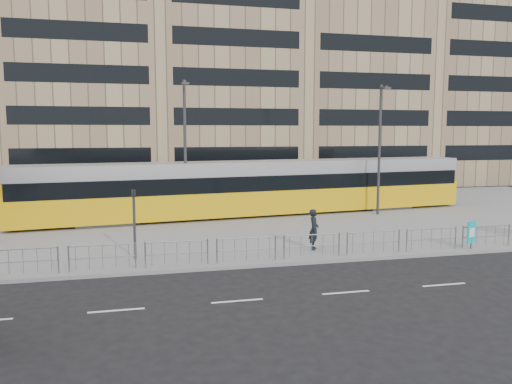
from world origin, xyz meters
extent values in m
plane|color=black|center=(0.00, 0.00, 0.00)|extent=(120.00, 120.00, 0.00)
cube|color=slate|center=(0.00, 12.00, 0.07)|extent=(64.00, 24.00, 0.15)
cube|color=gray|center=(0.00, 0.05, 0.07)|extent=(64.00, 0.25, 0.17)
cube|color=#9D8B65|center=(-10.00, 34.00, 11.00)|extent=(14.00, 16.00, 22.00)
cube|color=#9D8B65|center=(4.00, 34.00, 12.00)|extent=(14.00, 16.00, 24.00)
cube|color=#9D8B65|center=(18.00, 34.00, 10.50)|extent=(14.00, 16.00, 21.00)
cube|color=#9D8B65|center=(32.00, 34.00, 11.50)|extent=(14.00, 16.00, 23.00)
cylinder|color=gray|center=(2.00, 0.50, 1.20)|extent=(32.00, 0.05, 0.05)
cylinder|color=gray|center=(2.00, 0.50, 0.70)|extent=(32.00, 0.04, 0.04)
cube|color=white|center=(1.00, -4.00, 0.01)|extent=(62.00, 0.12, 0.01)
cube|color=#DCA70B|center=(2.61, 12.54, 1.21)|extent=(31.29, 6.41, 1.78)
cube|color=black|center=(2.61, 12.54, 2.43)|extent=(30.85, 6.40, 1.00)
cube|color=#B7B7BD|center=(2.61, 12.54, 3.38)|extent=(31.27, 6.18, 0.89)
cube|color=#DCA70B|center=(17.43, 14.20, 1.93)|extent=(1.61, 2.64, 2.89)
cube|color=#DCA70B|center=(-12.21, 10.87, 1.93)|extent=(1.61, 2.64, 2.89)
cylinder|color=#2D2D30|center=(2.61, 12.54, 2.04)|extent=(2.93, 2.93, 3.34)
cube|color=#2D2D30|center=(12.56, 13.66, 0.43)|extent=(3.63, 3.16, 0.56)
cube|color=#2D2D30|center=(-7.34, 11.42, 0.43)|extent=(3.63, 3.16, 0.56)
cylinder|color=#2D2D30|center=(10.41, 0.40, 0.51)|extent=(0.06, 0.06, 0.71)
cube|color=#0CAFB1|center=(10.41, 0.40, 0.95)|extent=(0.68, 0.33, 1.07)
cube|color=white|center=(10.41, 0.37, 0.95)|extent=(0.41, 0.18, 0.45)
imported|color=black|center=(2.94, 2.02, 1.13)|extent=(0.72, 0.84, 1.95)
cylinder|color=#2D2D30|center=(-5.42, 2.14, 1.65)|extent=(0.12, 0.12, 3.00)
imported|color=#2D2D30|center=(-5.42, 2.14, 2.75)|extent=(0.18, 0.21, 1.00)
cylinder|color=#2D2D30|center=(-2.30, 11.30, 4.56)|extent=(0.18, 0.18, 8.83)
cylinder|color=#2D2D30|center=(-2.30, 10.90, 8.78)|extent=(0.14, 0.90, 0.14)
cube|color=#2D2D30|center=(-2.30, 10.45, 8.68)|extent=(0.45, 0.20, 0.12)
cylinder|color=#2D2D30|center=(10.75, 10.82, 4.53)|extent=(0.18, 0.18, 8.76)
cylinder|color=#2D2D30|center=(10.75, 10.42, 8.71)|extent=(0.14, 0.90, 0.14)
cube|color=#2D2D30|center=(10.75, 9.97, 8.61)|extent=(0.45, 0.20, 0.12)
camera|label=1|loc=(-5.16, -20.23, 5.75)|focal=35.00mm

